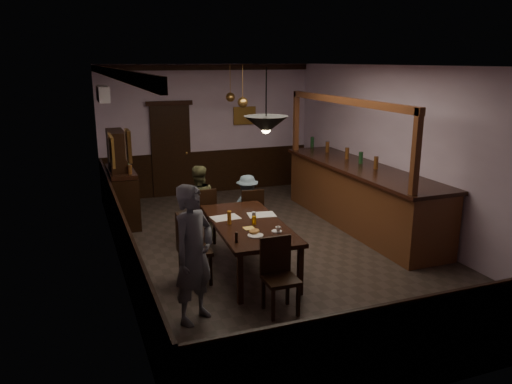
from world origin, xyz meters
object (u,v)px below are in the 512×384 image
chair_far_right (252,212)px  pendant_brass_far (230,97)px  coffee_cup (278,229)px  chair_near (278,272)px  pendant_brass_mid (243,102)px  sideboard (121,187)px  dining_table (248,227)px  chair_far_left (202,214)px  bar_counter (360,194)px  pendant_iron (266,125)px  person_standing (194,254)px  soda_can (254,220)px  chair_side (189,247)px  person_seated_left (198,203)px  person_seated_right (247,205)px

chair_far_right → pendant_brass_far: bearing=-92.6°
coffee_cup → pendant_brass_far: 4.75m
chair_near → pendant_brass_mid: (0.87, 3.81, 1.78)m
sideboard → pendant_brass_mid: bearing=-12.5°
dining_table → pendant_brass_mid: (0.80, 2.49, 1.61)m
chair_far_left → bar_counter: bearing=170.3°
chair_far_right → sideboard: size_ratio=0.51×
sideboard → pendant_iron: (1.47, -3.80, 1.57)m
person_standing → soda_can: size_ratio=14.21×
chair_side → chair_far_right: bearing=-45.6°
chair_side → bar_counter: size_ratio=0.23×
chair_near → pendant_brass_mid: pendant_brass_mid is taller
chair_far_right → coffee_cup: size_ratio=11.49×
chair_near → sideboard: bearing=109.4°
coffee_cup → person_seated_left: bearing=109.0°
pendant_brass_far → pendant_brass_mid: bearing=-98.2°
person_standing → pendant_brass_mid: (1.91, 3.68, 1.45)m
soda_can → bar_counter: 2.95m
chair_side → person_seated_right: person_seated_right is taller
chair_near → sideboard: size_ratio=0.53×
coffee_cup → bar_counter: (2.45, 1.77, -0.18)m
person_seated_right → sideboard: bearing=-33.0°
chair_side → soda_can: size_ratio=8.40×
soda_can → sideboard: sideboard is taller
person_seated_right → bar_counter: 2.18m
person_seated_right → coffee_cup: 2.12m
chair_side → soda_can: 1.03m
chair_side → soda_can: (1.00, 0.05, 0.26)m
coffee_cup → soda_can: bearing=114.9°
chair_near → chair_far_left: bearing=97.3°
dining_table → chair_far_left: bearing=105.7°
sideboard → pendant_brass_far: size_ratio=2.23×
chair_near → pendant_brass_far: (1.07, 5.19, 1.78)m
person_standing → dining_table: bearing=11.1°
chair_far_left → pendant_iron: bearing=90.6°
coffee_cup → pendant_iron: 1.54m
person_seated_right → pendant_brass_mid: 2.01m
pendant_iron → dining_table: bearing=86.8°
chair_near → pendant_brass_far: 5.59m
bar_counter → pendant_iron: bearing=-143.7°
person_seated_left → bar_counter: bearing=-178.2°
person_standing → pendant_brass_far: (2.11, 5.07, 1.45)m
chair_far_left → soda_can: (0.42, -1.39, 0.27)m
pendant_brass_mid → chair_far_left: bearing=-134.1°
chair_far_right → pendant_brass_mid: size_ratio=1.14×
pendant_brass_far → person_standing: bearing=-112.7°
sideboard → person_seated_left: bearing=-51.2°
person_standing → coffee_cup: 1.50m
chair_far_left → chair_near: size_ratio=1.04×
chair_far_left → bar_counter: 3.06m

